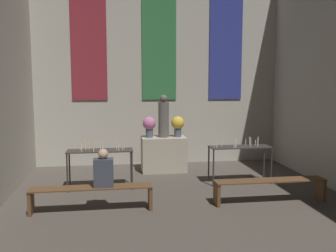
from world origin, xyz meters
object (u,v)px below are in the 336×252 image
at_px(flower_vase_left, 149,125).
at_px(person_seated, 104,170).
at_px(flower_vase_right, 178,125).
at_px(pew_back_right, 270,186).
at_px(pew_back_left, 92,193).
at_px(candle_rack_right, 240,151).
at_px(statue, 164,118).
at_px(candle_rack_left, 100,155).
at_px(altar, 164,154).

xyz_separation_m(flower_vase_left, person_seated, (-1.12, -2.89, -0.48)).
bearing_deg(person_seated, flower_vase_left, 68.72).
distance_m(flower_vase_right, person_seated, 3.48).
relative_size(pew_back_right, person_seated, 3.16).
bearing_deg(flower_vase_right, pew_back_left, -126.12).
xyz_separation_m(flower_vase_left, candle_rack_right, (1.99, -1.41, -0.48)).
xyz_separation_m(statue, pew_back_right, (1.73, -2.89, -1.09)).
bearing_deg(pew_back_left, candle_rack_left, 85.59).
distance_m(flower_vase_left, pew_back_right, 3.69).
height_order(pew_back_right, person_seated, person_seated).
relative_size(flower_vase_left, candle_rack_right, 0.38).
xyz_separation_m(candle_rack_right, pew_back_right, (0.11, -1.48, -0.42)).
height_order(candle_rack_left, person_seated, person_seated).
distance_m(statue, flower_vase_left, 0.42).
bearing_deg(pew_back_left, flower_vase_left, 64.97).
distance_m(altar, candle_rack_left, 2.17).
xyz_separation_m(flower_vase_right, candle_rack_right, (1.23, -1.41, -0.48)).
bearing_deg(person_seated, flower_vase_right, 56.89).
height_order(flower_vase_right, pew_back_right, flower_vase_right).
relative_size(flower_vase_right, pew_back_left, 0.25).
xyz_separation_m(pew_back_left, person_seated, (0.22, 0.00, 0.42)).
relative_size(pew_back_left, pew_back_right, 1.00).
distance_m(pew_back_left, pew_back_right, 3.46).
relative_size(statue, flower_vase_left, 2.05).
bearing_deg(flower_vase_right, candle_rack_right, -48.85).
bearing_deg(statue, flower_vase_left, 180.00).
xyz_separation_m(altar, statue, (0.00, -0.00, 0.97)).
xyz_separation_m(altar, pew_back_left, (-1.73, -2.89, -0.11)).
height_order(pew_back_left, pew_back_right, same).
relative_size(statue, pew_back_right, 0.50).
height_order(flower_vase_right, candle_rack_left, flower_vase_right).
relative_size(statue, person_seated, 1.59).
bearing_deg(person_seated, candle_rack_right, 25.33).
bearing_deg(candle_rack_right, statue, 138.80).
relative_size(altar, flower_vase_right, 2.14).
distance_m(flower_vase_right, pew_back_left, 3.69).
height_order(altar, candle_rack_left, candle_rack_left).
relative_size(flower_vase_right, candle_rack_right, 0.38).
relative_size(pew_back_left, person_seated, 3.16).
relative_size(flower_vase_left, pew_back_left, 0.25).
distance_m(flower_vase_right, candle_rack_right, 1.94).
bearing_deg(candle_rack_left, pew_back_right, -23.81).
bearing_deg(altar, candle_rack_right, -41.20).
relative_size(flower_vase_right, person_seated, 0.78).
bearing_deg(statue, pew_back_right, -59.11).
distance_m(flower_vase_left, candle_rack_left, 1.94).
bearing_deg(altar, pew_back_right, -59.11).
xyz_separation_m(flower_vase_left, candle_rack_left, (-1.24, -1.41, -0.48)).
relative_size(candle_rack_right, pew_back_right, 0.65).
xyz_separation_m(candle_rack_left, pew_back_right, (3.34, -1.47, -0.42)).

